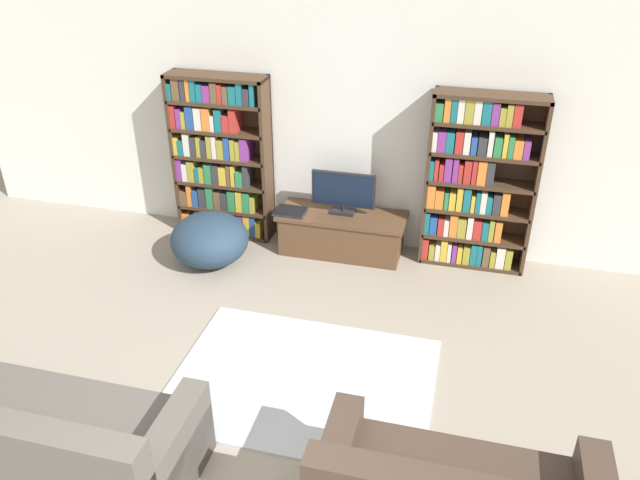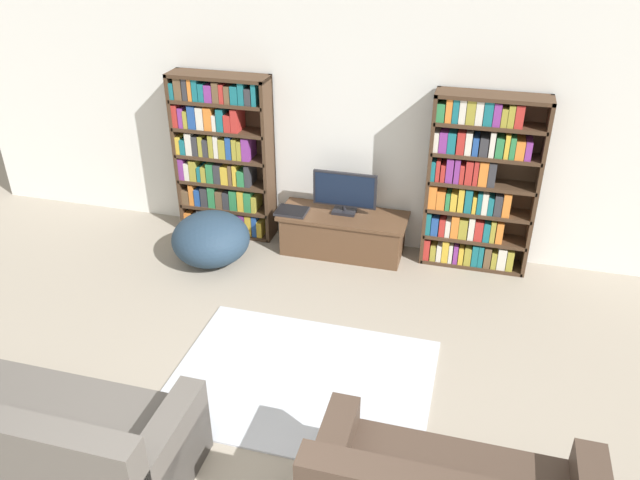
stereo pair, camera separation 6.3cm
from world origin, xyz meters
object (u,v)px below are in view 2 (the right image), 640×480
bookshelf_left (222,157)px  laptop (292,211)px  television (345,192)px  couch_left_sectional (40,443)px  bookshelf_right (477,184)px  beanbag_ottoman (211,239)px  tv_stand (343,233)px

bookshelf_left → laptop: (0.84, -0.22, -0.42)m
television → couch_left_sectional: bearing=-109.7°
bookshelf_right → television: size_ratio=2.69×
bookshelf_right → laptop: size_ratio=5.48×
laptop → beanbag_ottoman: beanbag_ottoman is taller
tv_stand → beanbag_ottoman: beanbag_ottoman is taller
couch_left_sectional → beanbag_ottoman: size_ratio=2.40×
couch_left_sectional → beanbag_ottoman: bearing=91.0°
bookshelf_left → beanbag_ottoman: bookshelf_left is taller
tv_stand → television: television is taller
television → bookshelf_left: bearing=176.2°
couch_left_sectional → tv_stand: bearing=70.1°
tv_stand → laptop: (-0.53, -0.09, 0.23)m
tv_stand → television: bearing=90.0°
tv_stand → television: size_ratio=2.01×
television → laptop: 0.59m
tv_stand → laptop: size_ratio=4.11×
bookshelf_right → couch_left_sectional: bookshelf_right is taller
tv_stand → beanbag_ottoman: bearing=-156.7°
tv_stand → television: 0.46m
bookshelf_right → beanbag_ottoman: (-2.54, -0.67, -0.61)m
bookshelf_right → television: (-1.29, -0.09, -0.20)m
bookshelf_left → couch_left_sectional: bearing=-87.3°
laptop → bookshelf_right: bearing=7.0°
bookshelf_left → television: size_ratio=2.69×
television → couch_left_sectional: 3.60m
television → beanbag_ottoman: 1.44m
television → couch_left_sectional: (-1.21, -3.37, -0.40)m
bookshelf_right → beanbag_ottoman: bookshelf_right is taller
beanbag_ottoman → bookshelf_left: bearing=99.6°
bookshelf_left → television: (1.37, -0.09, -0.20)m
television → bookshelf_right: bearing=4.1°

